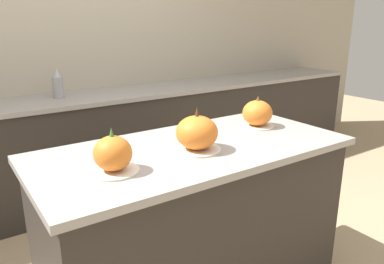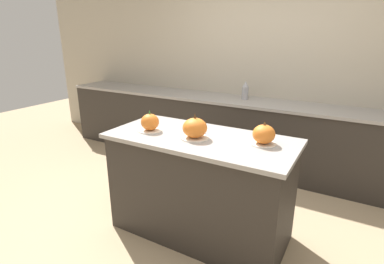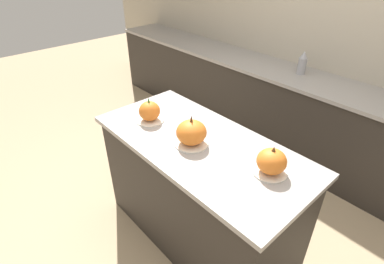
{
  "view_description": "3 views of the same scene",
  "coord_description": "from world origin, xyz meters",
  "px_view_note": "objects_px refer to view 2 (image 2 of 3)",
  "views": [
    {
      "loc": [
        -0.98,
        -1.43,
        1.51
      ],
      "look_at": [
        0.0,
        0.02,
        0.98
      ],
      "focal_mm": 35.0,
      "sensor_mm": 36.0,
      "label": 1
    },
    {
      "loc": [
        1.09,
        -2.05,
        1.72
      ],
      "look_at": [
        -0.06,
        -0.04,
        0.96
      ],
      "focal_mm": 28.0,
      "sensor_mm": 36.0,
      "label": 2
    },
    {
      "loc": [
        1.19,
        -1.14,
        2.04
      ],
      "look_at": [
        -0.06,
        -0.01,
        0.97
      ],
      "focal_mm": 28.0,
      "sensor_mm": 36.0,
      "label": 3
    }
  ],
  "objects_px": {
    "pumpkin_cake_center": "(195,128)",
    "bottle_tall": "(245,91)",
    "pumpkin_cake_left": "(150,123)",
    "pumpkin_cake_right": "(264,135)"
  },
  "relations": [
    {
      "from": "pumpkin_cake_center",
      "to": "bottle_tall",
      "type": "height_order",
      "value": "bottle_tall"
    },
    {
      "from": "pumpkin_cake_left",
      "to": "bottle_tall",
      "type": "bearing_deg",
      "value": 81.74
    },
    {
      "from": "pumpkin_cake_center",
      "to": "pumpkin_cake_left",
      "type": "bearing_deg",
      "value": -176.62
    },
    {
      "from": "pumpkin_cake_left",
      "to": "pumpkin_cake_center",
      "type": "xyz_separation_m",
      "value": [
        0.43,
        0.03,
        0.01
      ]
    },
    {
      "from": "pumpkin_cake_left",
      "to": "bottle_tall",
      "type": "relative_size",
      "value": 0.88
    },
    {
      "from": "pumpkin_cake_left",
      "to": "pumpkin_cake_center",
      "type": "relative_size",
      "value": 0.9
    },
    {
      "from": "pumpkin_cake_left",
      "to": "bottle_tall",
      "type": "height_order",
      "value": "bottle_tall"
    },
    {
      "from": "pumpkin_cake_center",
      "to": "bottle_tall",
      "type": "relative_size",
      "value": 0.98
    },
    {
      "from": "pumpkin_cake_right",
      "to": "bottle_tall",
      "type": "xyz_separation_m",
      "value": [
        -0.71,
        1.51,
        0.03
      ]
    },
    {
      "from": "bottle_tall",
      "to": "pumpkin_cake_center",
      "type": "bearing_deg",
      "value": -83.58
    }
  ]
}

